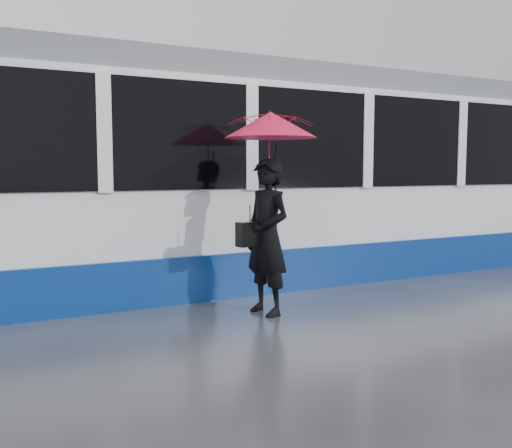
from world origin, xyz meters
TOP-DOWN VIEW (x-y plane):
  - ground at (0.00, 0.00)m, footprint 90.00×90.00m
  - rails at (0.00, 2.50)m, footprint 34.00×1.51m
  - tram at (-0.77, 2.50)m, footprint 26.00×2.56m
  - woman at (0.43, 0.30)m, footprint 0.58×0.77m
  - umbrella at (0.48, 0.30)m, footprint 1.31×1.31m
  - handbag at (0.21, 0.32)m, footprint 0.36×0.21m

SIDE VIEW (x-z plane):
  - ground at x=0.00m, z-range 0.00..0.00m
  - rails at x=0.00m, z-range 0.00..0.02m
  - woman at x=0.43m, z-range 0.00..1.89m
  - handbag at x=0.21m, z-range 0.76..1.23m
  - tram at x=-0.77m, z-range -0.04..3.31m
  - umbrella at x=0.48m, z-range 1.44..2.71m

